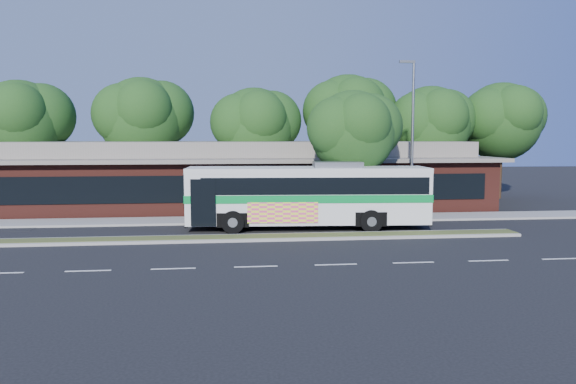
% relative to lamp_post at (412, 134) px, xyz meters
% --- Properties ---
extents(ground, '(120.00, 120.00, 0.00)m').
position_rel_lamp_post_xyz_m(ground, '(-9.56, -6.00, -4.90)').
color(ground, black).
rests_on(ground, ground).
extents(median_strip, '(26.00, 1.10, 0.15)m').
position_rel_lamp_post_xyz_m(median_strip, '(-9.56, -5.40, -4.83)').
color(median_strip, '#425323').
rests_on(median_strip, ground).
extents(sidewalk, '(44.00, 2.60, 0.12)m').
position_rel_lamp_post_xyz_m(sidewalk, '(-9.56, 0.40, -4.84)').
color(sidewalk, gray).
rests_on(sidewalk, ground).
extents(plaza_building, '(33.20, 11.20, 4.45)m').
position_rel_lamp_post_xyz_m(plaza_building, '(-9.56, 6.99, -2.77)').
color(plaza_building, '#56221B').
rests_on(plaza_building, ground).
extents(lamp_post, '(0.93, 0.18, 9.07)m').
position_rel_lamp_post_xyz_m(lamp_post, '(0.00, 0.00, 0.00)').
color(lamp_post, slate).
rests_on(lamp_post, ground).
extents(tree_bg_a, '(6.47, 5.80, 8.63)m').
position_rel_lamp_post_xyz_m(tree_bg_a, '(-24.15, 9.14, 0.97)').
color(tree_bg_a, black).
rests_on(tree_bg_a, ground).
extents(tree_bg_b, '(6.69, 6.00, 9.00)m').
position_rel_lamp_post_xyz_m(tree_bg_b, '(-16.13, 10.14, 1.24)').
color(tree_bg_b, black).
rests_on(tree_bg_b, ground).
extents(tree_bg_c, '(6.24, 5.60, 8.26)m').
position_rel_lamp_post_xyz_m(tree_bg_c, '(-8.16, 9.13, 0.69)').
color(tree_bg_c, black).
rests_on(tree_bg_c, ground).
extents(tree_bg_d, '(6.91, 6.20, 9.37)m').
position_rel_lamp_post_xyz_m(tree_bg_d, '(-1.12, 10.15, 1.52)').
color(tree_bg_d, black).
rests_on(tree_bg_d, ground).
extents(tree_bg_e, '(6.47, 5.80, 8.50)m').
position_rel_lamp_post_xyz_m(tree_bg_e, '(4.85, 9.14, 0.84)').
color(tree_bg_e, black).
rests_on(tree_bg_e, ground).
extents(tree_bg_f, '(6.69, 6.00, 8.92)m').
position_rel_lamp_post_xyz_m(tree_bg_f, '(10.87, 10.14, 1.16)').
color(tree_bg_f, black).
rests_on(tree_bg_f, ground).
extents(transit_bus, '(12.58, 3.52, 3.49)m').
position_rel_lamp_post_xyz_m(transit_bus, '(-6.36, -2.69, -2.96)').
color(transit_bus, silver).
rests_on(transit_bus, ground).
extents(sidewalk_tree, '(5.29, 4.74, 7.36)m').
position_rel_lamp_post_xyz_m(sidewalk_tree, '(-3.22, -0.32, 0.19)').
color(sidewalk_tree, black).
rests_on(sidewalk_tree, ground).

